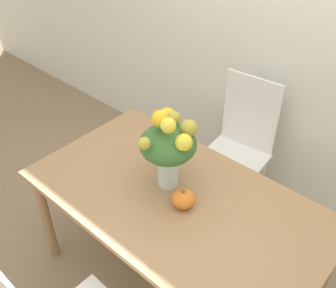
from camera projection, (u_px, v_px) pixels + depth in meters
name	position (u px, v px, depth m)	size (l,w,h in m)	color
ground_plane	(175.00, 279.00, 2.49)	(12.00, 12.00, 0.00)	#8E7556
wall_back	(302.00, 21.00, 2.34)	(8.00, 0.06, 2.70)	silver
dining_table	(177.00, 208.00, 2.10)	(1.58, 0.89, 0.73)	#9E754C
flower_vase	(169.00, 145.00, 1.98)	(0.31, 0.33, 0.46)	silver
pumpkin	(183.00, 199.00, 1.97)	(0.12, 0.12, 0.11)	orange
dining_chair_near_window	(239.00, 147.00, 2.75)	(0.46, 0.46, 1.00)	white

